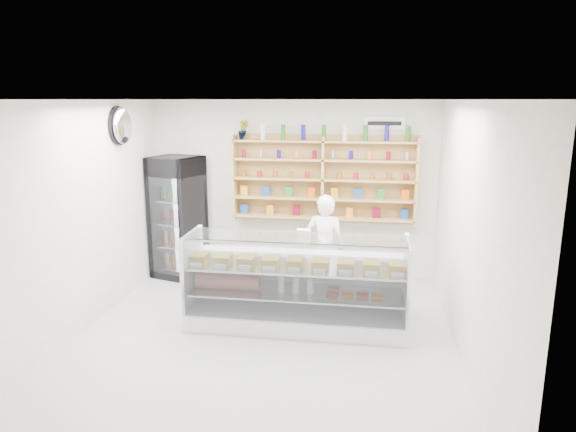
# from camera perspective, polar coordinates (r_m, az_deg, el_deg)

# --- Properties ---
(room) EXTENTS (5.00, 5.00, 5.00)m
(room) POSITION_cam_1_polar(r_m,az_deg,el_deg) (5.78, -3.02, -1.21)
(room) COLOR #B0B1B5
(room) RESTS_ON ground
(display_counter) EXTENTS (2.72, 0.81, 1.19)m
(display_counter) POSITION_cam_1_polar(r_m,az_deg,el_deg) (6.51, 0.94, -9.44)
(display_counter) COLOR white
(display_counter) RESTS_ON floor
(shop_worker) EXTENTS (0.60, 0.43, 1.52)m
(shop_worker) POSITION_cam_1_polar(r_m,az_deg,el_deg) (7.30, 4.11, -3.45)
(shop_worker) COLOR white
(shop_worker) RESTS_ON floor
(drinks_cooler) EXTENTS (0.86, 0.85, 1.93)m
(drinks_cooler) POSITION_cam_1_polar(r_m,az_deg,el_deg) (8.36, -12.12, -0.11)
(drinks_cooler) COLOR black
(drinks_cooler) RESTS_ON floor
(wall_shelving) EXTENTS (2.84, 0.28, 1.33)m
(wall_shelving) POSITION_cam_1_polar(r_m,az_deg,el_deg) (7.95, 3.93, 4.07)
(wall_shelving) COLOR tan
(wall_shelving) RESTS_ON back_wall
(potted_plant) EXTENTS (0.18, 0.15, 0.30)m
(potted_plant) POSITION_cam_1_polar(r_m,az_deg,el_deg) (8.07, -5.00, 9.54)
(potted_plant) COLOR #1E6626
(potted_plant) RESTS_ON wall_shelving
(security_mirror) EXTENTS (0.15, 0.50, 0.50)m
(security_mirror) POSITION_cam_1_polar(r_m,az_deg,el_deg) (7.47, -17.93, 9.53)
(security_mirror) COLOR silver
(security_mirror) RESTS_ON left_wall
(wall_sign) EXTENTS (0.62, 0.03, 0.20)m
(wall_sign) POSITION_cam_1_polar(r_m,az_deg,el_deg) (7.97, 10.66, 10.09)
(wall_sign) COLOR white
(wall_sign) RESTS_ON back_wall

